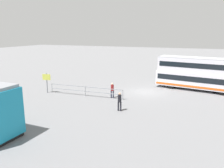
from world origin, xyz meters
name	(u,v)px	position (x,y,z in m)	size (l,w,h in m)	color
ground_plane	(145,92)	(0.00, 0.00, 0.00)	(160.00, 160.00, 0.00)	slate
double_decker_bus	(200,74)	(-5.72, -3.37, 2.00)	(10.39, 4.06, 3.92)	silver
pedestrian_near_railing	(112,89)	(2.71, 3.68, 0.94)	(0.41, 0.41, 1.63)	#33384C
pedestrian_crossing	(120,100)	(0.57, 7.26, 0.98)	(0.36, 0.34, 1.69)	black
pedestrian_railing	(85,89)	(5.70, 4.18, 0.75)	(8.65, 0.38, 1.08)	gray
info_sign	(47,80)	(10.45, 4.59, 1.56)	(0.94, 0.24, 2.29)	slate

